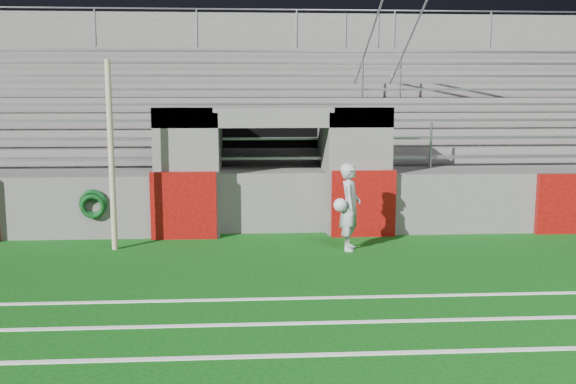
{
  "coord_description": "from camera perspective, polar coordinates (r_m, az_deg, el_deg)",
  "views": [
    {
      "loc": [
        -0.54,
        -9.69,
        2.84
      ],
      "look_at": [
        0.2,
        1.8,
        1.1
      ],
      "focal_mm": 40.0,
      "sensor_mm": 36.0,
      "label": 1
    }
  ],
  "objects": [
    {
      "name": "ground",
      "position": [
        10.11,
        -0.48,
        -7.72
      ],
      "size": [
        90.0,
        90.0,
        0.0
      ],
      "primitive_type": "plane",
      "color": "#0B450E",
      "rests_on": "ground"
    },
    {
      "name": "field_post",
      "position": [
        12.14,
        -15.44,
        3.07
      ],
      "size": [
        0.11,
        0.11,
        3.47
      ],
      "primitive_type": "cylinder",
      "color": "tan",
      "rests_on": "ground"
    },
    {
      "name": "stadium_structure",
      "position": [
        17.72,
        -1.93,
        4.23
      ],
      "size": [
        26.0,
        8.48,
        5.42
      ],
      "color": "#565452",
      "rests_on": "ground"
    },
    {
      "name": "goalkeeper_with_ball",
      "position": [
        11.85,
        5.51,
        -1.3
      ],
      "size": [
        0.58,
        0.66,
        1.62
      ],
      "color": "#A0A6A9",
      "rests_on": "ground"
    },
    {
      "name": "hose_coil",
      "position": [
        13.15,
        -16.95,
        -1.07
      ],
      "size": [
        0.56,
        0.15,
        0.58
      ],
      "color": "#0C3C17",
      "rests_on": "ground"
    }
  ]
}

